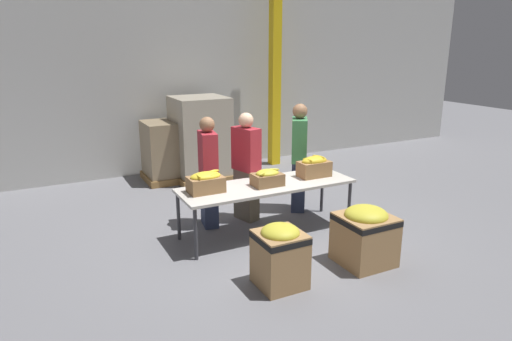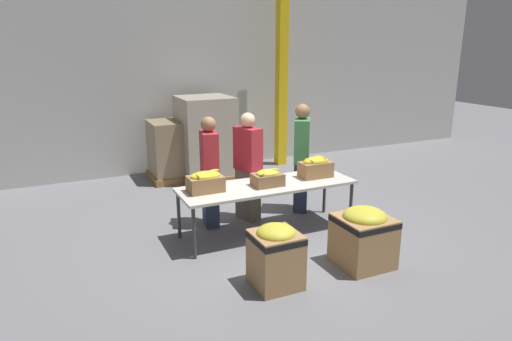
% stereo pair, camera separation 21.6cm
% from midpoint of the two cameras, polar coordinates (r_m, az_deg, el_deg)
% --- Properties ---
extents(ground_plane, '(30.00, 30.00, 0.00)m').
position_cam_midpoint_polar(ground_plane, '(6.82, 0.42, -7.74)').
color(ground_plane, slate).
extents(wall_back, '(16.00, 0.08, 4.00)m').
position_cam_midpoint_polar(wall_back, '(9.97, -10.34, 11.39)').
color(wall_back, '#B7B7B2').
rests_on(wall_back, ground_plane).
extents(sorting_table, '(2.57, 0.83, 0.75)m').
position_cam_midpoint_polar(sorting_table, '(6.57, 0.44, -2.12)').
color(sorting_table, beige).
rests_on(sorting_table, ground_plane).
extents(banana_box_0, '(0.48, 0.31, 0.29)m').
position_cam_midpoint_polar(banana_box_0, '(6.23, -7.29, -1.43)').
color(banana_box_0, olive).
rests_on(banana_box_0, sorting_table).
extents(banana_box_1, '(0.42, 0.30, 0.25)m').
position_cam_midpoint_polar(banana_box_1, '(6.46, 0.47, -0.89)').
color(banana_box_1, olive).
rests_on(banana_box_1, sorting_table).
extents(banana_box_2, '(0.48, 0.28, 0.33)m').
position_cam_midpoint_polar(banana_box_2, '(6.93, 6.40, 0.52)').
color(banana_box_2, olive).
rests_on(banana_box_2, sorting_table).
extents(volunteer_0, '(0.45, 0.53, 1.78)m').
position_cam_midpoint_polar(volunteer_0, '(7.49, 4.55, 1.53)').
color(volunteer_0, '#2D3856').
rests_on(volunteer_0, ground_plane).
extents(volunteer_1, '(0.30, 0.48, 1.68)m').
position_cam_midpoint_polar(volunteer_1, '(6.86, -6.87, -0.30)').
color(volunteer_1, '#2D3856').
rests_on(volunteer_1, ground_plane).
extents(volunteer_2, '(0.34, 0.50, 1.70)m').
position_cam_midpoint_polar(volunteer_2, '(7.06, -2.10, 0.36)').
color(volunteer_2, '#6B604C').
rests_on(volunteer_2, ground_plane).
extents(donation_bin_0, '(0.52, 0.52, 0.75)m').
position_cam_midpoint_polar(donation_bin_0, '(5.28, 1.82, -10.34)').
color(donation_bin_0, '#A37A4C').
rests_on(donation_bin_0, ground_plane).
extents(donation_bin_1, '(0.64, 0.64, 0.76)m').
position_cam_midpoint_polar(donation_bin_1, '(5.92, 12.44, -7.69)').
color(donation_bin_1, '#A37A4C').
rests_on(donation_bin_1, ground_plane).
extents(support_pillar, '(0.21, 0.21, 4.00)m').
position_cam_midpoint_polar(support_pillar, '(10.25, 1.76, 11.75)').
color(support_pillar, yellow).
rests_on(support_pillar, ground_plane).
extents(pallet_stack_0, '(0.95, 0.95, 1.20)m').
position_cam_midpoint_polar(pallet_stack_0, '(9.39, -11.68, 2.34)').
color(pallet_stack_0, olive).
rests_on(pallet_stack_0, ground_plane).
extents(pallet_stack_1, '(1.13, 1.13, 1.67)m').
position_cam_midpoint_polar(pallet_stack_1, '(9.32, -7.63, 3.92)').
color(pallet_stack_1, olive).
rests_on(pallet_stack_1, ground_plane).
extents(pallet_stack_2, '(1.00, 1.00, 1.02)m').
position_cam_midpoint_polar(pallet_stack_2, '(9.56, -7.65, 2.19)').
color(pallet_stack_2, olive).
rests_on(pallet_stack_2, ground_plane).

